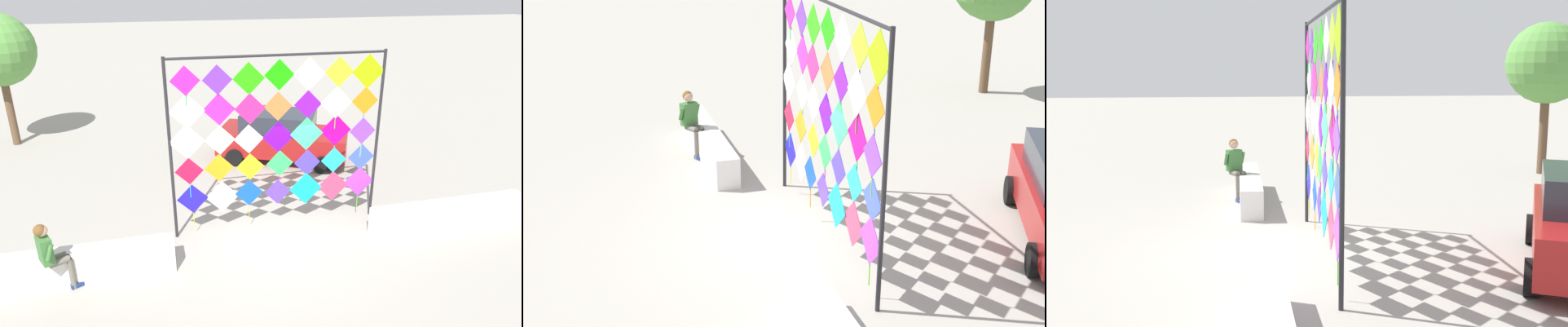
{
  "view_description": "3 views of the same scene",
  "coord_description": "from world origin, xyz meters",
  "views": [
    {
      "loc": [
        -2.48,
        -8.56,
        5.53
      ],
      "look_at": [
        -0.32,
        -0.04,
        1.95
      ],
      "focal_mm": 31.13,
      "sensor_mm": 36.0,
      "label": 1
    },
    {
      "loc": [
        10.7,
        -3.3,
        5.7
      ],
      "look_at": [
        0.03,
        0.03,
        1.37
      ],
      "focal_mm": 48.82,
      "sensor_mm": 36.0,
      "label": 2
    },
    {
      "loc": [
        10.4,
        -0.75,
        3.2
      ],
      "look_at": [
        0.44,
        0.43,
        1.64
      ],
      "focal_mm": 42.26,
      "sensor_mm": 36.0,
      "label": 3
    }
  ],
  "objects": [
    {
      "name": "kite_display_rack",
      "position": [
        0.31,
        0.66,
        2.38
      ],
      "size": [
        4.9,
        0.17,
        4.12
      ],
      "color": "#232328",
      "rests_on": "ground"
    },
    {
      "name": "seated_vendor",
      "position": [
        -4.47,
        -0.75,
        0.88
      ],
      "size": [
        0.72,
        0.63,
        1.5
      ],
      "color": "#666056",
      "rests_on": "ground"
    },
    {
      "name": "ground",
      "position": [
        0.0,
        0.0,
        0.0
      ],
      "size": [
        120.0,
        120.0,
        0.0
      ],
      "primitive_type": "plane",
      "color": "#9E998E"
    },
    {
      "name": "plaza_ledge_left",
      "position": [
        -4.25,
        -0.43,
        0.33
      ],
      "size": [
        4.01,
        0.49,
        0.65
      ],
      "primitive_type": "cube",
      "color": "silver",
      "rests_on": "ground"
    }
  ]
}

